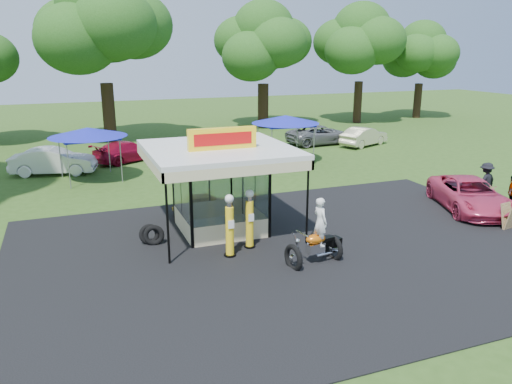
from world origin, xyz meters
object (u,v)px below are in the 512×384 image
motorcycle (318,237)px  pink_sedan (470,195)px  tent_east (285,120)px  bg_car_a (53,161)px  bg_car_e (364,136)px  gas_pump_right (250,220)px  a_frame_sign (509,217)px  gas_pump_left (230,227)px  bg_car_d (320,135)px  spectator_east_a (486,181)px  bg_car_b (127,151)px  spectator_east_b (512,192)px  bg_car_c (214,145)px  gas_station_kiosk (219,187)px  kiosk_car (205,203)px  tent_west (88,133)px

motorcycle → pink_sedan: bearing=7.3°
tent_east → bg_car_a: bearing=172.9°
bg_car_e → tent_east: 8.57m
gas_pump_right → a_frame_sign: 10.52m
gas_pump_left → tent_east: 15.59m
a_frame_sign → bg_car_d: size_ratio=0.20×
spectator_east_a → bg_car_b: bearing=-55.0°
a_frame_sign → bg_car_b: (-12.68, 18.34, 0.13)m
spectator_east_b → bg_car_c: spectator_east_b is taller
gas_pump_left → motorcycle: (2.60, -1.51, -0.16)m
spectator_east_b → gas_station_kiosk: bearing=-38.1°
spectator_east_b → tent_east: (-5.61, 12.54, 1.92)m
gas_pump_left → kiosk_car: bearing=84.7°
gas_pump_left → a_frame_sign: gas_pump_left is taller
motorcycle → bg_car_a: size_ratio=0.51×
spectator_east_a → bg_car_a: 23.18m
gas_pump_right → bg_car_d: 21.29m
pink_sedan → bg_car_e: 15.63m
gas_station_kiosk → pink_sedan: size_ratio=1.05×
a_frame_sign → kiosk_car: size_ratio=0.37×
motorcycle → bg_car_e: 22.13m
gas_station_kiosk → pink_sedan: (11.18, -1.45, -1.07)m
gas_pump_right → kiosk_car: bearing=96.1°
gas_pump_left → tent_west: (-3.85, 12.86, 1.55)m
gas_station_kiosk → a_frame_sign: (10.81, -4.02, -1.25)m
bg_car_c → tent_east: size_ratio=1.00×
tent_east → gas_pump_left: bearing=-121.1°
bg_car_c → bg_car_d: (8.68, 1.14, -0.00)m
a_frame_sign → kiosk_car: (-10.81, 6.22, -0.05)m
spectator_east_a → bg_car_b: (-14.97, 14.75, -0.24)m
bg_car_b → bg_car_c: bearing=-120.7°
kiosk_car → tent_east: 11.53m
motorcycle → bg_car_b: size_ratio=0.52×
bg_car_c → bg_car_d: 8.75m
a_frame_sign → bg_car_e: (4.53, 17.63, 0.17)m
bg_car_a → bg_car_d: 19.07m
a_frame_sign → bg_car_a: size_ratio=0.23×
a_frame_sign → bg_car_e: bearing=65.8°
gas_pump_right → motorcycle: motorcycle is taller
spectator_east_b → bg_car_d: 17.26m
a_frame_sign → bg_car_c: 19.48m
gas_pump_left → bg_car_d: gas_pump_left is taller
kiosk_car → gas_pump_right: bearing=-173.9°
pink_sedan → bg_car_c: bearing=135.3°
gas_station_kiosk → motorcycle: (2.15, -4.17, -0.86)m
spectator_east_b → bg_car_d: bearing=-117.9°
bg_car_b → bg_car_c: 5.79m
gas_pump_left → bg_car_b: 17.04m
gas_station_kiosk → bg_car_c: 14.77m
kiosk_car → spectator_east_a: size_ratio=1.56×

